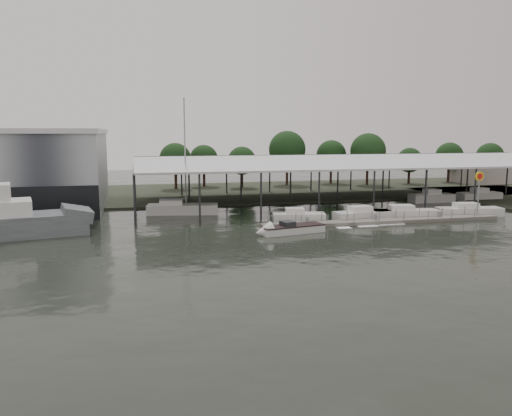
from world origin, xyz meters
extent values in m
plane|color=black|center=(0.00, 0.00, 0.00)|extent=(200.00, 200.00, 0.00)
cube|color=#33382A|center=(0.00, 42.00, 0.10)|extent=(140.00, 30.00, 0.30)
cube|color=#A4AAAE|center=(-28.00, 30.00, 5.00)|extent=(24.00, 20.00, 10.00)
cube|color=silver|center=(-28.00, 30.00, 10.20)|extent=(24.50, 20.50, 0.60)
cube|color=#2A2C2F|center=(17.00, 28.00, 6.76)|extent=(58.00, 0.40, 0.30)
cylinder|color=#2A2C2F|center=(-12.00, 16.50, 2.75)|extent=(0.24, 0.24, 5.50)
cylinder|color=#2A2C2F|center=(-12.00, 39.50, 2.75)|extent=(0.24, 0.24, 5.50)
cylinder|color=#2A2C2F|center=(46.00, 39.50, 2.75)|extent=(0.24, 0.24, 5.50)
cube|color=slate|center=(15.00, 10.00, 0.20)|extent=(28.00, 2.00, 0.40)
cylinder|color=gray|center=(2.00, 9.10, 0.80)|extent=(0.10, 0.10, 1.20)
cylinder|color=gray|center=(28.00, 10.90, 0.80)|extent=(0.10, 0.10, 1.20)
cube|color=gray|center=(14.00, 10.00, 0.70)|extent=(0.30, 0.30, 0.70)
cylinder|color=gray|center=(27.00, 10.00, 2.50)|extent=(0.16, 0.16, 5.00)
cylinder|color=yellow|center=(27.00, 10.00, 5.00)|extent=(1.10, 0.12, 1.10)
cylinder|color=red|center=(27.00, 9.93, 5.00)|extent=(0.70, 0.05, 0.70)
cube|color=#9D938A|center=(55.00, 45.00, 2.00)|extent=(10.00, 8.00, 4.00)
cube|color=slate|center=(-24.40, 11.47, 0.90)|extent=(16.09, 7.93, 2.40)
cube|color=slate|center=(-17.76, 12.89, 1.90)|extent=(3.87, 5.13, 1.75)
cube|color=silver|center=(-6.25, 21.68, 0.50)|extent=(8.97, 3.94, 1.40)
cube|color=white|center=(-7.62, 21.90, 1.40)|extent=(3.02, 2.21, 0.80)
cylinder|color=gray|center=(-5.82, 21.61, 7.63)|extent=(0.16, 0.16, 13.15)
cylinder|color=gray|center=(-7.36, 21.86, 1.90)|extent=(3.47, 0.67, 0.12)
cube|color=silver|center=(3.36, 7.05, 0.35)|extent=(6.91, 3.34, 0.90)
cone|color=silver|center=(0.18, 6.38, 0.35)|extent=(1.98, 2.29, 2.00)
cube|color=black|center=(3.36, 7.05, 0.75)|extent=(6.92, 3.40, 0.12)
cube|color=#2A2C2F|center=(2.84, 6.94, 1.00)|extent=(1.47, 1.62, 0.50)
cube|color=white|center=(9.53, 8.37, 0.02)|extent=(2.30, 1.50, 0.04)
cube|color=white|center=(12.47, 9.00, 0.02)|extent=(3.10, 2.00, 0.04)
cube|color=white|center=(15.40, 9.63, 0.02)|extent=(3.90, 2.50, 0.04)
cube|color=silver|center=(5.94, 12.67, 0.50)|extent=(6.19, 3.44, 1.10)
cube|color=white|center=(5.44, 12.67, 1.30)|extent=(2.35, 2.02, 0.70)
cube|color=silver|center=(13.73, 12.35, 0.50)|extent=(7.40, 3.04, 1.10)
cube|color=white|center=(13.23, 12.35, 1.30)|extent=(2.69, 1.89, 0.70)
cube|color=silver|center=(18.85, 12.13, 0.50)|extent=(8.02, 3.22, 1.10)
cube|color=white|center=(18.35, 12.13, 1.30)|extent=(2.92, 1.95, 0.70)
cube|color=silver|center=(27.34, 11.91, 0.50)|extent=(8.03, 3.36, 1.10)
cube|color=white|center=(26.84, 11.91, 1.30)|extent=(2.94, 2.00, 0.70)
cylinder|color=black|center=(-5.01, 47.97, 1.97)|extent=(0.50, 0.50, 3.94)
sphere|color=#1D3E19|center=(-5.01, 47.97, 5.52)|extent=(5.52, 5.52, 5.52)
cylinder|color=black|center=(0.35, 50.88, 1.87)|extent=(0.50, 0.50, 3.73)
sphere|color=#1D3E19|center=(0.35, 50.88, 5.23)|extent=(5.23, 5.23, 5.23)
cylinder|color=black|center=(6.70, 47.37, 1.81)|extent=(0.50, 0.50, 3.62)
sphere|color=#1D3E19|center=(6.70, 47.37, 5.06)|extent=(5.06, 5.06, 5.06)
cylinder|color=black|center=(15.97, 50.05, 2.47)|extent=(0.50, 0.50, 4.94)
sphere|color=#1D3E19|center=(15.97, 50.05, 6.91)|extent=(6.91, 6.91, 6.91)
cylinder|color=black|center=(25.06, 50.65, 2.05)|extent=(0.50, 0.50, 4.11)
sphere|color=#1D3E19|center=(25.06, 50.65, 5.75)|extent=(5.75, 5.75, 5.75)
cylinder|color=black|center=(30.80, 46.67, 2.37)|extent=(0.50, 0.50, 4.74)
sphere|color=#1D3E19|center=(30.80, 46.67, 6.63)|extent=(6.63, 6.63, 6.63)
cylinder|color=black|center=(39.67, 46.83, 1.71)|extent=(0.50, 0.50, 3.41)
sphere|color=#1D3E19|center=(39.67, 46.83, 4.78)|extent=(4.78, 4.78, 4.78)
cylinder|color=black|center=(49.05, 47.89, 1.93)|extent=(0.50, 0.50, 3.87)
sphere|color=#1D3E19|center=(49.05, 47.89, 5.41)|extent=(5.41, 5.41, 5.41)
cylinder|color=black|center=(57.15, 46.32, 1.91)|extent=(0.50, 0.50, 3.82)
sphere|color=#1D3E19|center=(57.15, 46.32, 5.35)|extent=(5.35, 5.35, 5.35)
camera|label=1|loc=(-11.68, -39.99, 9.98)|focal=35.00mm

